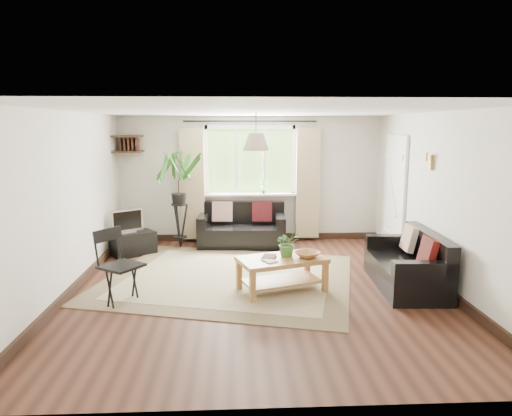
{
  "coord_description": "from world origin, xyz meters",
  "views": [
    {
      "loc": [
        -0.3,
        -6.01,
        2.19
      ],
      "look_at": [
        0.0,
        0.4,
        1.05
      ],
      "focal_mm": 32.0,
      "sensor_mm": 36.0,
      "label": 1
    }
  ],
  "objects_px": {
    "sofa_back": "(242,226)",
    "coffee_table": "(282,274)",
    "sofa_right": "(406,261)",
    "tv_stand": "(133,243)",
    "palm_stand": "(179,200)",
    "folding_chair": "(122,267)"
  },
  "relations": [
    {
      "from": "sofa_back",
      "to": "coffee_table",
      "type": "xyz_separation_m",
      "value": [
        0.49,
        -2.43,
        -0.14
      ]
    },
    {
      "from": "sofa_right",
      "to": "tv_stand",
      "type": "xyz_separation_m",
      "value": [
        -4.13,
        1.83,
        -0.17
      ]
    },
    {
      "from": "palm_stand",
      "to": "tv_stand",
      "type": "bearing_deg",
      "value": -149.69
    },
    {
      "from": "sofa_back",
      "to": "tv_stand",
      "type": "relative_size",
      "value": 2.2
    },
    {
      "from": "sofa_right",
      "to": "sofa_back",
      "type": "bearing_deg",
      "value": -133.78
    },
    {
      "from": "sofa_right",
      "to": "palm_stand",
      "type": "relative_size",
      "value": 0.88
    },
    {
      "from": "tv_stand",
      "to": "palm_stand",
      "type": "distance_m",
      "value": 1.12
    },
    {
      "from": "sofa_back",
      "to": "sofa_right",
      "type": "bearing_deg",
      "value": -43.49
    },
    {
      "from": "coffee_table",
      "to": "sofa_right",
      "type": "bearing_deg",
      "value": 2.67
    },
    {
      "from": "sofa_right",
      "to": "tv_stand",
      "type": "distance_m",
      "value": 4.52
    },
    {
      "from": "coffee_table",
      "to": "tv_stand",
      "type": "relative_size",
      "value": 1.57
    },
    {
      "from": "sofa_right",
      "to": "tv_stand",
      "type": "relative_size",
      "value": 2.15
    },
    {
      "from": "sofa_back",
      "to": "sofa_right",
      "type": "relative_size",
      "value": 1.02
    },
    {
      "from": "sofa_right",
      "to": "palm_stand",
      "type": "xyz_separation_m",
      "value": [
        -3.36,
        2.28,
        0.52
      ]
    },
    {
      "from": "palm_stand",
      "to": "folding_chair",
      "type": "height_order",
      "value": "palm_stand"
    },
    {
      "from": "tv_stand",
      "to": "folding_chair",
      "type": "relative_size",
      "value": 0.77
    },
    {
      "from": "tv_stand",
      "to": "coffee_table",
      "type": "bearing_deg",
      "value": -74.6
    },
    {
      "from": "sofa_right",
      "to": "coffee_table",
      "type": "distance_m",
      "value": 1.73
    },
    {
      "from": "sofa_back",
      "to": "tv_stand",
      "type": "height_order",
      "value": "sofa_back"
    },
    {
      "from": "sofa_right",
      "to": "tv_stand",
      "type": "bearing_deg",
      "value": -111.14
    },
    {
      "from": "tv_stand",
      "to": "folding_chair",
      "type": "distance_m",
      "value": 2.3
    },
    {
      "from": "coffee_table",
      "to": "folding_chair",
      "type": "distance_m",
      "value": 2.08
    }
  ]
}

